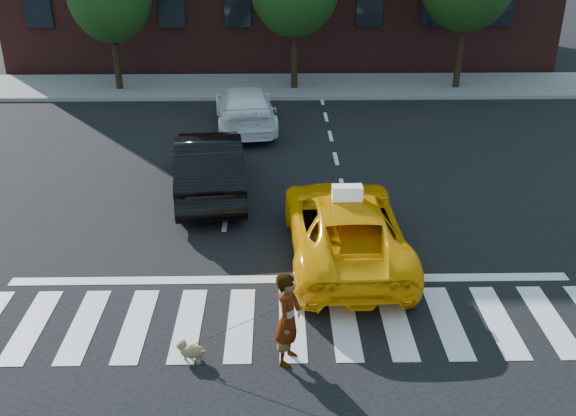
{
  "coord_description": "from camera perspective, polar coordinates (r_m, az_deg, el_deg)",
  "views": [
    {
      "loc": [
        -0.27,
        -10.2,
        7.32
      ],
      "look_at": [
        -0.03,
        2.87,
        1.1
      ],
      "focal_mm": 40.0,
      "sensor_mm": 36.0,
      "label": 1
    }
  ],
  "objects": [
    {
      "name": "black_sedan",
      "position": [
        17.79,
        -7.0,
        3.89
      ],
      "size": [
        2.32,
        5.26,
        1.68
      ],
      "primitive_type": "imported",
      "rotation": [
        0.0,
        0.0,
        3.25
      ],
      "color": "black",
      "rests_on": "ground"
    },
    {
      "name": "stop_line",
      "position": [
        13.89,
        0.22,
        -6.34
      ],
      "size": [
        12.0,
        0.3,
        0.01
      ],
      "primitive_type": "cube",
      "color": "silver",
      "rests_on": "ground"
    },
    {
      "name": "ground",
      "position": [
        12.56,
        0.38,
        -10.21
      ],
      "size": [
        120.0,
        120.0,
        0.0
      ],
      "primitive_type": "plane",
      "color": "black",
      "rests_on": "ground"
    },
    {
      "name": "taxi",
      "position": [
        14.47,
        5.06,
        -1.63
      ],
      "size": [
        2.68,
        5.53,
        1.52
      ],
      "primitive_type": "imported",
      "rotation": [
        0.0,
        0.0,
        3.17
      ],
      "color": "#FFAA05",
      "rests_on": "ground"
    },
    {
      "name": "taxi_sign",
      "position": [
        13.89,
        5.29,
        1.37
      ],
      "size": [
        0.66,
        0.3,
        0.32
      ],
      "primitive_type": "cube",
      "rotation": [
        0.0,
        0.0,
        3.17
      ],
      "color": "white",
      "rests_on": "taxi"
    },
    {
      "name": "crosswalk",
      "position": [
        12.55,
        0.38,
        -10.19
      ],
      "size": [
        13.0,
        2.4,
        0.01
      ],
      "primitive_type": "cube",
      "color": "silver",
      "rests_on": "ground"
    },
    {
      "name": "woman",
      "position": [
        11.15,
        0.02,
        -9.82
      ],
      "size": [
        0.62,
        0.75,
        1.77
      ],
      "primitive_type": "imported",
      "rotation": [
        0.0,
        0.0,
        1.22
      ],
      "color": "#999999",
      "rests_on": "ground"
    },
    {
      "name": "sidewalk_far",
      "position": [
        28.63,
        -0.49,
        10.78
      ],
      "size": [
        30.0,
        4.0,
        0.15
      ],
      "primitive_type": "cube",
      "color": "slate",
      "rests_on": "ground"
    },
    {
      "name": "dog",
      "position": [
        11.69,
        -8.68,
        -12.41
      ],
      "size": [
        0.58,
        0.41,
        0.35
      ],
      "rotation": [
        0.0,
        0.0,
        -0.44
      ],
      "color": "olive",
      "rests_on": "ground"
    },
    {
      "name": "white_suv",
      "position": [
        23.24,
        -3.84,
        8.9
      ],
      "size": [
        2.56,
        5.2,
        1.45
      ],
      "primitive_type": "imported",
      "rotation": [
        0.0,
        0.0,
        3.25
      ],
      "color": "white",
      "rests_on": "ground"
    }
  ]
}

